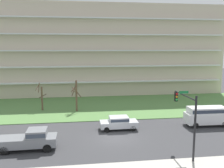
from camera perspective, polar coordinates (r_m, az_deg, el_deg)
ground at (r=26.89m, az=0.80°, el=-12.39°), size 160.00×160.00×0.00m
grass_lawn_strip at (r=40.17m, az=-2.12°, el=-5.21°), size 80.00×16.00×0.08m
apartment_building at (r=51.97m, az=-3.56°, el=7.91°), size 51.33×10.97×18.01m
tree_far_left at (r=38.70m, az=-16.15°, el=-2.93°), size 1.50×1.31×4.30m
tree_left at (r=36.92m, az=-8.38°, el=-2.54°), size 1.62×1.62×4.76m
sedan_silver_near_left at (r=29.04m, az=1.60°, el=-8.95°), size 4.41×1.82×1.57m
pickup_gray_center_left at (r=24.87m, az=-18.59°, el=-12.13°), size 5.43×2.07×1.95m
van_white_center_right at (r=32.45m, az=21.28°, el=-6.70°), size 5.24×2.11×2.36m
traffic_signal_mast at (r=22.61m, az=17.15°, el=-6.45°), size 0.90×4.53×5.74m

